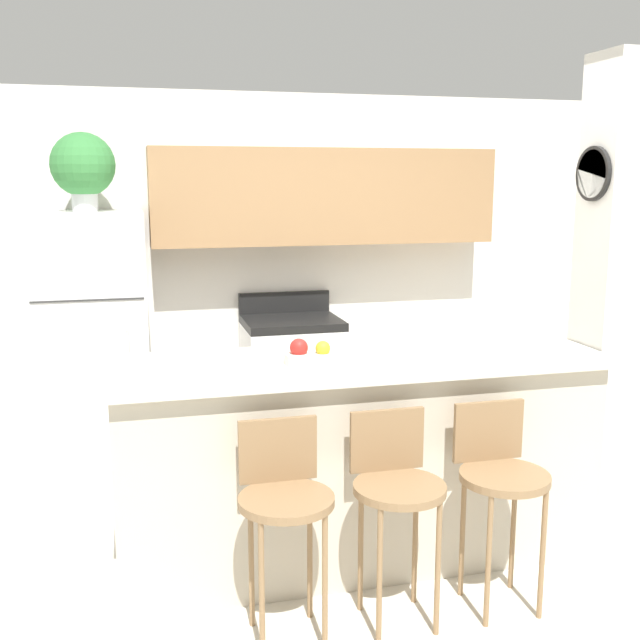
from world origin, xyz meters
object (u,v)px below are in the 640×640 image
Objects in this scene: refrigerator at (93,337)px; bar_stool_mid at (396,487)px; bar_stool_right at (500,476)px; potted_plant_on_fridge at (83,166)px; stove_range at (292,378)px; trash_bin at (185,433)px; fruit_bowl at (310,356)px; bar_stool_left at (284,499)px.

refrigerator is 2.74m from bar_stool_mid.
potted_plant_on_fridge reaches higher than bar_stool_right.
potted_plant_on_fridge is at bearing -178.20° from stove_range.
trash_bin is at bearing -161.98° from stove_range.
trash_bin is at bearing -20.65° from refrigerator.
fruit_bowl is at bearing -59.85° from refrigerator.
trash_bin is at bearing 96.76° from bar_stool_left.
stove_range is at bearing 1.81° from refrigerator.
bar_stool_right is (0.49, 0.00, 0.00)m from bar_stool_mid.
trash_bin is (-0.82, -0.27, -0.27)m from stove_range.
bar_stool_mid is at bearing -60.70° from refrigerator.
refrigerator is 4.49× the size of trash_bin.
bar_stool_left is at bearing 180.00° from bar_stool_right.
stove_range is at bearing 1.80° from potted_plant_on_fridge.
bar_stool_right is at bearing -34.82° from fruit_bowl.
bar_stool_right is at bearing -52.48° from potted_plant_on_fridge.
bar_stool_right is 2.53m from trash_bin.
trash_bin is (-0.26, 2.16, -0.42)m from bar_stool_left.
bar_stool_mid is 0.75m from fruit_bowl.
bar_stool_mid is at bearing -70.89° from trash_bin.
fruit_bowl is (1.08, -1.86, -0.91)m from potted_plant_on_fridge.
bar_stool_right is 3.61× the size of fruit_bowl.
bar_stool_right is at bearing -60.13° from trash_bin.
fruit_bowl is at bearing -73.26° from trash_bin.
fruit_bowl reaches higher than bar_stool_left.
refrigerator is at bearing 109.52° from bar_stool_left.
bar_stool_mid and bar_stool_right have the same top height.
potted_plant_on_fridge is at bearing 127.52° from bar_stool_right.
stove_range is 2.04m from fruit_bowl.
stove_range is (1.41, 0.04, -0.39)m from refrigerator.
potted_plant_on_fridge is at bearing 159.34° from trash_bin.
bar_stool_left is at bearing -103.04° from stove_range.
refrigerator is at bearing -178.19° from stove_range.
fruit_bowl is (-0.33, -1.91, 0.63)m from stove_range.
refrigerator reaches higher than bar_stool_left.
potted_plant_on_fridge is (-1.83, 2.38, 1.39)m from bar_stool_right.
bar_stool_right is at bearing -80.11° from stove_range.
fruit_bowl is at bearing -59.85° from potted_plant_on_fridge.
stove_range is at bearing 80.33° from fruit_bowl.
stove_range is 2.07× the size of potted_plant_on_fridge.
potted_plant_on_fridge reaches higher than fruit_bowl.
refrigerator is at bearing 120.15° from fruit_bowl.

